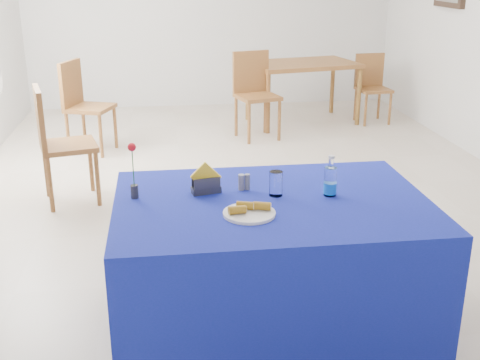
# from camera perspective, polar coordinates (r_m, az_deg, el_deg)

# --- Properties ---
(floor) EXTENTS (7.00, 7.00, 0.00)m
(floor) POSITION_cam_1_polar(r_m,az_deg,el_deg) (5.32, 0.71, -1.03)
(floor) COLOR beige
(floor) RESTS_ON ground
(plate) EXTENTS (0.25, 0.25, 0.01)m
(plate) POSITION_cam_1_polar(r_m,az_deg,el_deg) (2.88, 0.88, -3.18)
(plate) COLOR white
(plate) RESTS_ON blue_table
(drinking_glass) EXTENTS (0.07, 0.07, 0.13)m
(drinking_glass) POSITION_cam_1_polar(r_m,az_deg,el_deg) (3.10, 3.43, -0.34)
(drinking_glass) COLOR white
(drinking_glass) RESTS_ON blue_table
(salt_shaker) EXTENTS (0.03, 0.03, 0.08)m
(salt_shaker) POSITION_cam_1_polar(r_m,az_deg,el_deg) (3.18, 0.12, -0.21)
(salt_shaker) COLOR gray
(salt_shaker) RESTS_ON blue_table
(pepper_shaker) EXTENTS (0.03, 0.03, 0.08)m
(pepper_shaker) POSITION_cam_1_polar(r_m,az_deg,el_deg) (3.19, 0.70, -0.17)
(pepper_shaker) COLOR slate
(pepper_shaker) RESTS_ON blue_table
(blue_table) EXTENTS (1.60, 1.10, 0.76)m
(blue_table) POSITION_cam_1_polar(r_m,az_deg,el_deg) (3.22, 2.94, -8.19)
(blue_table) COLOR #102098
(blue_table) RESTS_ON floor
(water_bottle) EXTENTS (0.07, 0.07, 0.21)m
(water_bottle) POSITION_cam_1_polar(r_m,az_deg,el_deg) (3.13, 8.55, -0.21)
(water_bottle) COLOR white
(water_bottle) RESTS_ON blue_table
(napkin_holder) EXTENTS (0.16, 0.09, 0.17)m
(napkin_holder) POSITION_cam_1_polar(r_m,az_deg,el_deg) (3.14, -3.24, -0.40)
(napkin_holder) COLOR #37383C
(napkin_holder) RESTS_ON blue_table
(rose_vase) EXTENTS (0.04, 0.04, 0.29)m
(rose_vase) POSITION_cam_1_polar(r_m,az_deg,el_deg) (3.09, -10.07, 0.66)
(rose_vase) COLOR #28272D
(rose_vase) RESTS_ON blue_table
(oak_table) EXTENTS (1.40, 1.05, 0.76)m
(oak_table) POSITION_cam_1_polar(r_m,az_deg,el_deg) (7.57, 6.01, 10.47)
(oak_table) COLOR brown
(oak_table) RESTS_ON floor
(chair_bg_left) EXTENTS (0.53, 0.53, 0.97)m
(chair_bg_left) POSITION_cam_1_polar(r_m,az_deg,el_deg) (6.90, 1.38, 8.67)
(chair_bg_left) COLOR #965D2B
(chair_bg_left) RESTS_ON floor
(chair_bg_right) EXTENTS (0.41, 0.41, 0.84)m
(chair_bg_right) POSITION_cam_1_polar(r_m,az_deg,el_deg) (7.80, 12.36, 8.97)
(chair_bg_right) COLOR #965D2B
(chair_bg_right) RESTS_ON floor
(chair_win_a) EXTENTS (0.53, 0.53, 0.98)m
(chair_win_a) POSITION_cam_1_polar(r_m,az_deg,el_deg) (5.11, -17.02, 3.87)
(chair_win_a) COLOR #965D2B
(chair_win_a) RESTS_ON floor
(chair_win_b) EXTENTS (0.55, 0.55, 0.96)m
(chair_win_b) POSITION_cam_1_polar(r_m,az_deg,el_deg) (6.53, -14.77, 7.33)
(chair_win_b) COLOR #965D2B
(chair_win_b) RESTS_ON floor
(banana_pieces) EXTENTS (0.22, 0.11, 0.04)m
(banana_pieces) POSITION_cam_1_polar(r_m,az_deg,el_deg) (2.88, 0.80, -2.58)
(banana_pieces) COLOR gold
(banana_pieces) RESTS_ON plate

